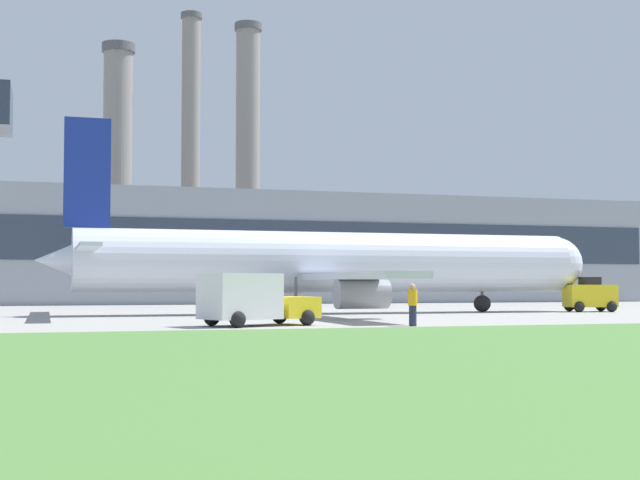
# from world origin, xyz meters

# --- Properties ---
(ground_plane) EXTENTS (400.00, 400.00, 0.00)m
(ground_plane) POSITION_xyz_m (0.00, 0.00, 0.00)
(ground_plane) COLOR #999691
(terminal_building) EXTENTS (86.92, 10.51, 19.21)m
(terminal_building) POSITION_xyz_m (-1.26, 31.22, 5.52)
(terminal_building) COLOR #8C939E
(terminal_building) RESTS_ON ground_plane
(smokestack_left) EXTENTS (4.02, 4.02, 31.16)m
(smokestack_left) POSITION_xyz_m (-7.71, 58.14, 15.74)
(smokestack_left) COLOR gray
(smokestack_left) RESTS_ON ground_plane
(smokestack_right) EXTENTS (2.69, 2.69, 36.17)m
(smokestack_right) POSITION_xyz_m (1.41, 59.46, 18.20)
(smokestack_right) COLOR gray
(smokestack_right) RESTS_ON ground_plane
(smokestack_far) EXTENTS (3.59, 3.59, 36.13)m
(smokestack_far) POSITION_xyz_m (9.25, 61.62, 18.21)
(smokestack_far) COLOR gray
(smokestack_far) RESTS_ON ground_plane
(airplane) EXTENTS (34.87, 31.12, 11.29)m
(airplane) POSITION_xyz_m (0.60, 0.15, 3.09)
(airplane) COLOR silver
(airplane) RESTS_ON ground_plane
(pushback_tug) EXTENTS (3.39, 2.76, 2.27)m
(pushback_tug) POSITION_xyz_m (18.21, -1.38, 1.01)
(pushback_tug) COLOR yellow
(pushback_tug) RESTS_ON ground_plane
(baggage_truck) EXTENTS (5.50, 3.91, 2.27)m
(baggage_truck) POSITION_xyz_m (-7.32, -14.10, 1.12)
(baggage_truck) COLOR yellow
(baggage_truck) RESTS_ON ground_plane
(ground_crew_person) EXTENTS (0.57, 0.57, 1.83)m
(ground_crew_person) POSITION_xyz_m (-0.72, -16.31, 0.93)
(ground_crew_person) COLOR #23283D
(ground_crew_person) RESTS_ON ground_plane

